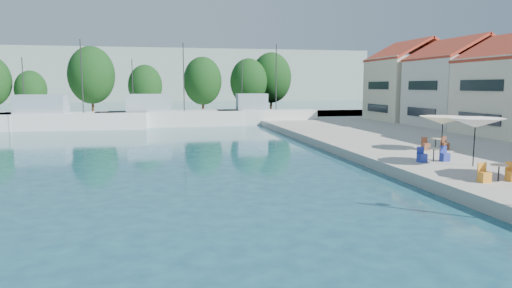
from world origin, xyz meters
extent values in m
cube|color=#AFAA9E|center=(-8.00, 67.00, 0.30)|extent=(90.00, 16.00, 0.60)
cube|color=#9AA89B|center=(-30.00, 160.00, 8.00)|extent=(180.00, 40.00, 16.00)
cube|color=#9AA89B|center=(40.00, 180.00, 6.00)|extent=(140.00, 40.00, 12.00)
cube|color=beige|center=(24.00, 42.00, 4.10)|extent=(8.00, 8.50, 7.00)
pyramid|color=#C5412B|center=(24.00, 42.00, 9.40)|extent=(8.40, 8.80, 1.80)
cube|color=beige|center=(24.00, 51.00, 4.35)|extent=(8.60, 8.50, 7.50)
pyramid|color=#C5412B|center=(24.00, 51.00, 9.90)|extent=(9.00, 8.80, 1.80)
cube|color=white|center=(-16.00, 53.48, 0.70)|extent=(17.33, 4.95, 2.20)
cube|color=#8B9FAD|center=(-18.58, 53.55, 2.80)|extent=(5.26, 3.58, 2.00)
cylinder|color=#2D2D2D|center=(-14.28, 53.44, 5.80)|extent=(0.12, 0.12, 8.00)
cylinder|color=#2D2D2D|center=(-20.30, 53.60, 4.80)|extent=(0.10, 0.10, 6.00)
cube|color=silver|center=(-4.81, 55.32, 0.70)|extent=(17.08, 5.41, 2.20)
cube|color=#8B9FAD|center=(-7.33, 55.16, 2.80)|extent=(5.25, 3.67, 2.00)
cylinder|color=#2D2D2D|center=(-3.13, 55.42, 5.80)|extent=(0.12, 0.12, 8.00)
cylinder|color=#2D2D2D|center=(-9.01, 55.06, 4.80)|extent=(0.10, 0.10, 6.00)
cube|color=silver|center=(6.93, 55.25, 0.70)|extent=(12.32, 3.64, 2.20)
cube|color=#8B9FAD|center=(5.10, 55.32, 2.80)|extent=(3.75, 2.58, 2.00)
cylinder|color=#2D2D2D|center=(8.15, 55.21, 5.80)|extent=(0.12, 0.12, 8.00)
cylinder|color=#2D2D2D|center=(3.88, 55.37, 4.80)|extent=(0.10, 0.10, 6.00)
cylinder|color=#3F2B19|center=(-23.49, 68.64, 1.99)|extent=(0.36, 0.36, 2.79)
ellipsoid|color=#113611|center=(-23.49, 68.64, 4.22)|extent=(4.23, 4.23, 5.29)
cylinder|color=#3F2B19|center=(-15.66, 70.50, 2.79)|extent=(0.36, 0.36, 4.38)
ellipsoid|color=#113611|center=(-15.66, 70.50, 6.30)|extent=(6.66, 6.66, 8.33)
cylinder|color=#3F2B19|center=(-8.05, 68.57, 2.20)|extent=(0.36, 0.36, 3.20)
ellipsoid|color=#113611|center=(-8.05, 68.57, 4.76)|extent=(4.86, 4.86, 6.08)
cylinder|color=#3F2B19|center=(0.31, 68.96, 2.48)|extent=(0.36, 0.36, 3.76)
ellipsoid|color=#113611|center=(0.31, 68.96, 5.48)|extent=(5.71, 5.71, 7.14)
cylinder|color=#3F2B19|center=(7.14, 68.21, 2.43)|extent=(0.36, 0.36, 3.67)
ellipsoid|color=#113611|center=(7.14, 68.21, 5.37)|extent=(5.58, 5.58, 6.97)
cylinder|color=#3F2B19|center=(11.25, 70.72, 2.69)|extent=(0.36, 0.36, 4.17)
ellipsoid|color=#113611|center=(11.25, 70.72, 6.02)|extent=(6.34, 6.34, 7.93)
cylinder|color=black|center=(10.08, 20.82, 1.86)|extent=(0.06, 0.06, 2.53)
cone|color=white|center=(10.08, 20.82, 2.88)|extent=(2.93, 2.93, 0.50)
cylinder|color=black|center=(11.98, 26.44, 1.70)|extent=(0.06, 0.06, 2.21)
cone|color=#FBEDC3|center=(11.98, 26.44, 2.56)|extent=(3.05, 3.05, 0.50)
cylinder|color=black|center=(8.57, 17.16, 0.97)|extent=(0.06, 0.06, 0.74)
cylinder|color=beige|center=(8.57, 17.16, 1.34)|extent=(0.70, 0.70, 0.04)
cube|color=orange|center=(9.27, 17.16, 0.83)|extent=(0.42, 0.42, 0.46)
cube|color=orange|center=(7.87, 17.16, 0.83)|extent=(0.42, 0.42, 0.46)
cylinder|color=black|center=(8.86, 22.49, 0.97)|extent=(0.06, 0.06, 0.74)
cylinder|color=beige|center=(8.86, 22.49, 1.34)|extent=(0.70, 0.70, 0.04)
cube|color=#2838A0|center=(9.56, 22.49, 0.83)|extent=(0.42, 0.42, 0.46)
cube|color=#2838A0|center=(8.16, 22.49, 0.83)|extent=(0.42, 0.42, 0.46)
cylinder|color=black|center=(11.71, 26.70, 0.97)|extent=(0.06, 0.06, 0.74)
cylinder|color=beige|center=(11.71, 26.70, 1.34)|extent=(0.70, 0.70, 0.04)
cube|color=brown|center=(12.41, 26.70, 0.83)|extent=(0.42, 0.42, 0.46)
cube|color=brown|center=(11.01, 26.70, 0.83)|extent=(0.42, 0.42, 0.46)
camera|label=1|loc=(-5.77, 0.15, 4.77)|focal=32.00mm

